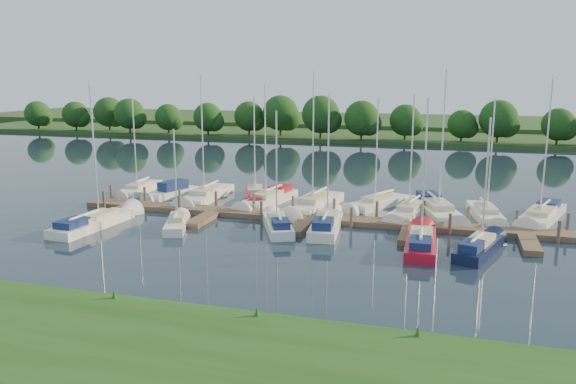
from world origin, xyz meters
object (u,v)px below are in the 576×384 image
(sailboat_n_0, at_px, (138,190))
(sailboat_s_2, at_px, (277,225))
(dock, at_px, (307,220))
(motorboat, at_px, (172,193))
(sailboat_n_5, at_px, (314,206))

(sailboat_n_0, distance_m, sailboat_s_2, 19.46)
(sailboat_n_0, bearing_deg, dock, 156.50)
(motorboat, relative_size, sailboat_n_5, 0.49)
(dock, xyz_separation_m, sailboat_n_5, (-0.53, 4.31, 0.08))
(dock, bearing_deg, sailboat_n_0, 161.43)
(sailboat_n_5, distance_m, sailboat_s_2, 7.11)
(sailboat_n_5, xyz_separation_m, sailboat_s_2, (-1.09, -7.03, 0.05))
(sailboat_n_5, bearing_deg, motorboat, 4.17)
(dock, height_order, motorboat, motorboat)
(sailboat_s_2, bearing_deg, dock, 34.62)
(motorboat, distance_m, sailboat_s_2, 15.44)
(sailboat_n_0, xyz_separation_m, sailboat_n_5, (18.32, -2.02, 0.01))
(dock, height_order, sailboat_s_2, sailboat_s_2)
(sailboat_n_0, height_order, motorboat, sailboat_n_0)
(sailboat_n_5, relative_size, sailboat_s_2, 1.32)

